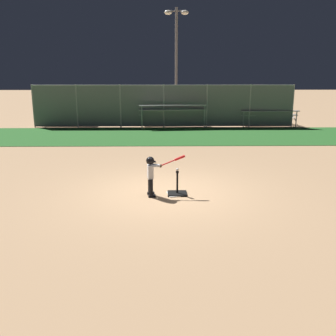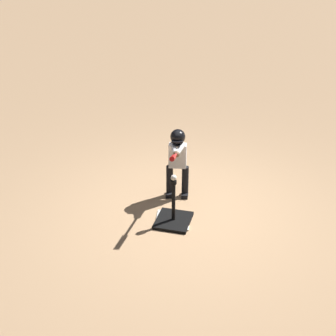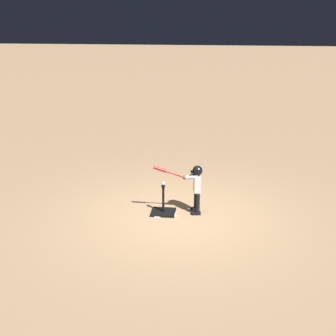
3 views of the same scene
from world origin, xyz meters
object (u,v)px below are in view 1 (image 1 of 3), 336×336
object	(u,v)px
bleachers_left_center	(69,117)
batting_tee	(177,192)
bleachers_right_center	(171,115)
baseball	(177,170)
batter_child	(152,171)
bleachers_far_left	(266,117)

from	to	relation	value
bleachers_left_center	batting_tee	bearing A→B (deg)	-65.86
batting_tee	bleachers_right_center	bearing A→B (deg)	89.34
baseball	bleachers_left_center	distance (m)	13.65
batting_tee	bleachers_right_center	distance (m)	11.87
batting_tee	bleachers_left_center	bearing A→B (deg)	114.14
bleachers_left_center	bleachers_right_center	size ratio (longest dim) A/B	0.77
batter_child	bleachers_far_left	xyz separation A→B (m)	(6.02, 12.20, -0.21)
batter_child	bleachers_right_center	size ratio (longest dim) A/B	0.28
bleachers_right_center	bleachers_left_center	bearing A→B (deg)	174.03
batter_child	bleachers_left_center	distance (m)	13.51
baseball	bleachers_right_center	distance (m)	11.86
bleachers_far_left	batting_tee	bearing A→B (deg)	-114.00
batting_tee	bleachers_far_left	distance (m)	13.24
batter_child	bleachers_far_left	bearing A→B (deg)	63.73
batting_tee	bleachers_far_left	bearing A→B (deg)	66.00
bleachers_left_center	bleachers_right_center	world-z (taller)	bleachers_right_center
baseball	bleachers_left_center	size ratio (longest dim) A/B	0.03
batting_tee	batter_child	xyz separation A→B (m)	(-0.64, -0.11, 0.57)
baseball	bleachers_right_center	size ratio (longest dim) A/B	0.02
batter_child	bleachers_left_center	world-z (taller)	batter_child
batting_tee	bleachers_far_left	size ratio (longest dim) A/B	0.19
bleachers_far_left	batter_child	bearing A→B (deg)	-116.27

